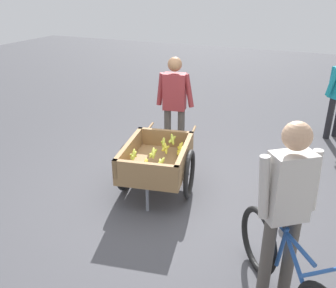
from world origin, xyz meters
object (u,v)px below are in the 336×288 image
vendor_person (175,99)px  cyclist_person (287,200)px  dog (281,183)px  fruit_cart (157,162)px  bicycle (286,276)px

vendor_person → cyclist_person: size_ratio=0.95×
dog → cyclist_person: bearing=5.9°
fruit_cart → cyclist_person: (1.19, 1.72, 0.57)m
bicycle → dog: 1.74m
vendor_person → bicycle: vendor_person is taller
vendor_person → cyclist_person: cyclist_person is taller
fruit_cart → bicycle: 2.23m
bicycle → cyclist_person: cyclist_person is taller
bicycle → fruit_cart: bearing=-125.9°
fruit_cart → vendor_person: (-1.12, -0.22, 0.52)m
fruit_cart → dog: 1.61m
cyclist_person → dog: (-1.60, -0.16, -0.74)m
vendor_person → bicycle: 3.23m
fruit_cart → vendor_person: bearing=-168.9°
fruit_cart → dog: (-0.41, 1.55, -0.17)m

